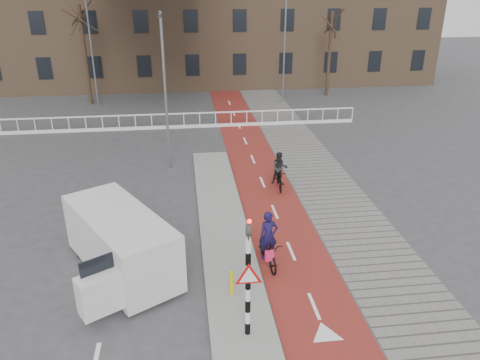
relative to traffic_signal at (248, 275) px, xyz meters
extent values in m
plane|color=#38383A|center=(0.60, 2.02, -1.99)|extent=(120.00, 120.00, 0.00)
cube|color=maroon|center=(2.10, 12.02, -1.98)|extent=(2.50, 60.00, 0.01)
cube|color=slate|center=(4.90, 12.02, -1.98)|extent=(3.00, 60.00, 0.01)
cube|color=gray|center=(-0.10, 6.02, -1.93)|extent=(1.80, 16.00, 0.12)
cylinder|color=black|center=(0.00, 0.02, -0.43)|extent=(0.14, 0.14, 2.88)
imported|color=black|center=(0.00, 0.02, 1.41)|extent=(0.13, 0.16, 0.80)
cylinder|color=#FF0C05|center=(0.00, -0.12, 1.59)|extent=(0.11, 0.02, 0.11)
cylinder|color=#DAC00C|center=(-0.24, 1.73, -1.47)|extent=(0.12, 0.12, 0.80)
imported|color=black|center=(1.15, 3.34, -1.50)|extent=(0.84, 1.89, 0.96)
imported|color=#150F3A|center=(1.15, 3.34, -0.90)|extent=(0.65, 0.47, 1.67)
cube|color=#E72054|center=(1.09, 2.80, -1.31)|extent=(0.28, 0.20, 0.32)
imported|color=black|center=(2.72, 9.23, -1.50)|extent=(0.57, 1.61, 0.95)
imported|color=black|center=(2.72, 9.23, -0.99)|extent=(0.77, 0.62, 1.49)
cube|color=silver|center=(-3.59, 3.58, -0.89)|extent=(4.08, 5.11, 1.92)
cube|color=#1E7D1B|center=(-4.56, 3.58, -0.99)|extent=(1.57, 2.66, 0.55)
cube|color=#1E7D1B|center=(-2.62, 3.58, -0.99)|extent=(1.57, 2.66, 0.55)
cube|color=black|center=(-3.59, 1.53, -0.49)|extent=(1.51, 0.92, 0.90)
cylinder|color=black|center=(-3.47, 1.76, -1.65)|extent=(0.55, 0.70, 0.67)
cylinder|color=black|center=(-2.06, 2.58, -1.65)|extent=(0.55, 0.70, 0.67)
cylinder|color=black|center=(-5.12, 4.57, -1.65)|extent=(0.55, 0.70, 0.67)
cylinder|color=black|center=(-3.71, 5.39, -1.65)|extent=(0.55, 0.70, 0.67)
cube|color=silver|center=(-4.40, 19.02, -1.04)|extent=(28.00, 0.08, 0.08)
cube|color=silver|center=(-4.40, 19.02, -1.89)|extent=(28.00, 0.10, 0.20)
cube|color=#7F6047|center=(-2.40, 34.02, 4.01)|extent=(46.00, 10.00, 12.00)
cylinder|color=black|center=(-8.25, 26.05, 1.52)|extent=(0.26, 0.26, 7.02)
cylinder|color=black|center=(10.14, 26.55, 1.22)|extent=(0.26, 0.26, 6.42)
cylinder|color=slate|center=(-2.20, 12.39, 1.73)|extent=(0.12, 0.12, 7.44)
cylinder|color=slate|center=(-7.71, 25.76, 2.01)|extent=(0.12, 0.12, 8.01)
cylinder|color=slate|center=(6.18, 24.92, 2.09)|extent=(0.12, 0.12, 8.17)
camera|label=1|loc=(-1.41, -9.64, 6.85)|focal=35.00mm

